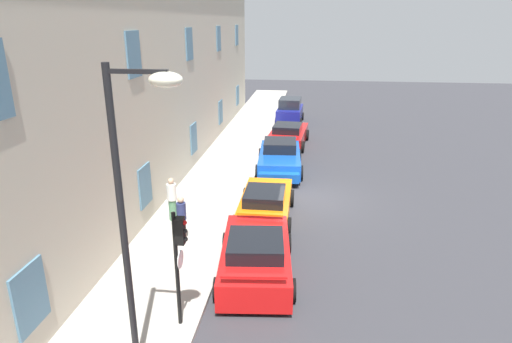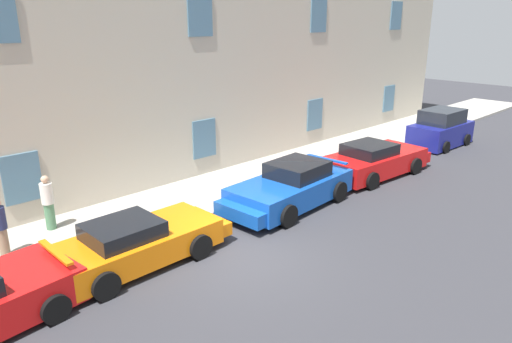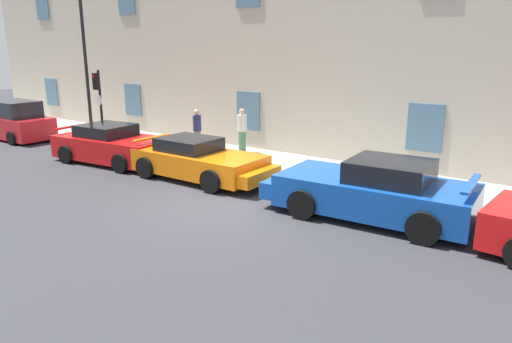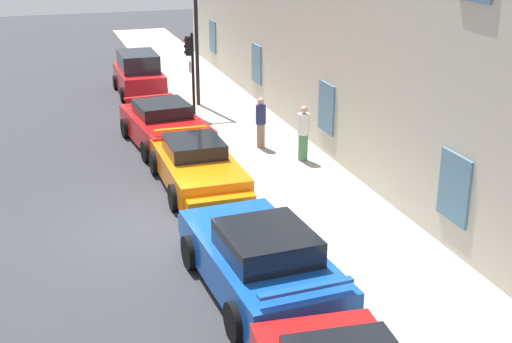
{
  "view_description": "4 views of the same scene",
  "coord_description": "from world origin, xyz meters",
  "px_view_note": "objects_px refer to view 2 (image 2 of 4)",
  "views": [
    {
      "loc": [
        -17.73,
        0.04,
        7.26
      ],
      "look_at": [
        1.33,
        2.42,
        0.67
      ],
      "focal_mm": 30.87,
      "sensor_mm": 36.0,
      "label": 1
    },
    {
      "loc": [
        -7.69,
        -8.42,
        6.16
      ],
      "look_at": [
        2.58,
        2.1,
        1.33
      ],
      "focal_mm": 33.1,
      "sensor_mm": 36.0,
      "label": 2
    },
    {
      "loc": [
        7.68,
        -8.97,
        4.03
      ],
      "look_at": [
        0.39,
        1.11,
        0.74
      ],
      "focal_mm": 33.07,
      "sensor_mm": 36.0,
      "label": 3
    },
    {
      "loc": [
        15.22,
        -2.29,
        7.04
      ],
      "look_at": [
        1.23,
        2.18,
        1.61
      ],
      "focal_mm": 48.87,
      "sensor_mm": 36.0,
      "label": 4
    }
  ],
  "objects_px": {
    "sportscar_yellow_flank": "(141,242)",
    "pedestrian_admiring": "(1,227)",
    "sportscar_tail_end": "(377,160)",
    "pedestrian_strolling": "(48,202)",
    "sportscar_white_middle": "(288,189)",
    "hatchback_distant": "(441,130)"
  },
  "relations": [
    {
      "from": "pedestrian_strolling",
      "to": "pedestrian_admiring",
      "type": "bearing_deg",
      "value": -152.06
    },
    {
      "from": "sportscar_tail_end",
      "to": "pedestrian_admiring",
      "type": "height_order",
      "value": "pedestrian_admiring"
    },
    {
      "from": "sportscar_yellow_flank",
      "to": "hatchback_distant",
      "type": "relative_size",
      "value": 1.32
    },
    {
      "from": "hatchback_distant",
      "to": "sportscar_white_middle",
      "type": "bearing_deg",
      "value": -179.66
    },
    {
      "from": "sportscar_yellow_flank",
      "to": "pedestrian_strolling",
      "type": "relative_size",
      "value": 2.88
    },
    {
      "from": "sportscar_yellow_flank",
      "to": "pedestrian_admiring",
      "type": "bearing_deg",
      "value": 134.38
    },
    {
      "from": "sportscar_white_middle",
      "to": "sportscar_tail_end",
      "type": "distance_m",
      "value": 5.21
    },
    {
      "from": "sportscar_white_middle",
      "to": "pedestrian_strolling",
      "type": "relative_size",
      "value": 3.06
    },
    {
      "from": "pedestrian_admiring",
      "to": "pedestrian_strolling",
      "type": "bearing_deg",
      "value": 27.94
    },
    {
      "from": "sportscar_tail_end",
      "to": "pedestrian_admiring",
      "type": "relative_size",
      "value": 3.23
    },
    {
      "from": "pedestrian_admiring",
      "to": "sportscar_tail_end",
      "type": "bearing_deg",
      "value": -12.28
    },
    {
      "from": "sportscar_yellow_flank",
      "to": "sportscar_tail_end",
      "type": "height_order",
      "value": "sportscar_tail_end"
    },
    {
      "from": "sportscar_tail_end",
      "to": "pedestrian_admiring",
      "type": "xyz_separation_m",
      "value": [
        -13.31,
        2.9,
        0.36
      ]
    },
    {
      "from": "pedestrian_admiring",
      "to": "sportscar_yellow_flank",
      "type": "bearing_deg",
      "value": -45.62
    },
    {
      "from": "sportscar_white_middle",
      "to": "sportscar_yellow_flank",
      "type": "bearing_deg",
      "value": 178.71
    },
    {
      "from": "sportscar_yellow_flank",
      "to": "sportscar_tail_end",
      "type": "relative_size",
      "value": 0.92
    },
    {
      "from": "pedestrian_strolling",
      "to": "hatchback_distant",
      "type": "bearing_deg",
      "value": -10.95
    },
    {
      "from": "hatchback_distant",
      "to": "pedestrian_admiring",
      "type": "distance_m",
      "value": 19.69
    },
    {
      "from": "pedestrian_admiring",
      "to": "hatchback_distant",
      "type": "bearing_deg",
      "value": -7.76
    },
    {
      "from": "sportscar_tail_end",
      "to": "pedestrian_strolling",
      "type": "xyz_separation_m",
      "value": [
        -11.77,
        3.72,
        0.38
      ]
    },
    {
      "from": "sportscar_yellow_flank",
      "to": "pedestrian_admiring",
      "type": "relative_size",
      "value": 2.99
    },
    {
      "from": "sportscar_yellow_flank",
      "to": "pedestrian_admiring",
      "type": "distance_m",
      "value": 3.66
    }
  ]
}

